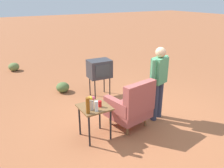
{
  "coord_description": "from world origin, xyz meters",
  "views": [
    {
      "loc": [
        2.8,
        3.61,
        2.63
      ],
      "look_at": [
        0.19,
        -0.82,
        0.65
      ],
      "focal_mm": 37.02,
      "sensor_mm": 36.0,
      "label": 1
    }
  ],
  "objects_px": {
    "person_standing": "(159,79)",
    "soda_can_red": "(100,104)",
    "bottle_tall_amber": "(88,106)",
    "flower_vase": "(91,102)",
    "armchair": "(132,106)",
    "tv_on_stand": "(99,69)",
    "bottle_short_clear": "(96,106)",
    "side_table": "(94,111)"
  },
  "relations": [
    {
      "from": "person_standing",
      "to": "soda_can_red",
      "type": "xyz_separation_m",
      "value": [
        1.45,
        0.04,
        -0.21
      ]
    },
    {
      "from": "bottle_tall_amber",
      "to": "flower_vase",
      "type": "xyz_separation_m",
      "value": [
        -0.11,
        -0.09,
        -0.0
      ]
    },
    {
      "from": "person_standing",
      "to": "flower_vase",
      "type": "xyz_separation_m",
      "value": [
        1.64,
        0.06,
        -0.12
      ]
    },
    {
      "from": "armchair",
      "to": "tv_on_stand",
      "type": "relative_size",
      "value": 1.03
    },
    {
      "from": "person_standing",
      "to": "bottle_short_clear",
      "type": "height_order",
      "value": "person_standing"
    },
    {
      "from": "armchair",
      "to": "side_table",
      "type": "bearing_deg",
      "value": -3.77
    },
    {
      "from": "bottle_tall_amber",
      "to": "flower_vase",
      "type": "distance_m",
      "value": 0.14
    },
    {
      "from": "person_standing",
      "to": "side_table",
      "type": "bearing_deg",
      "value": -1.02
    },
    {
      "from": "bottle_tall_amber",
      "to": "bottle_short_clear",
      "type": "distance_m",
      "value": 0.17
    },
    {
      "from": "tv_on_stand",
      "to": "bottle_tall_amber",
      "type": "height_order",
      "value": "tv_on_stand"
    },
    {
      "from": "person_standing",
      "to": "armchair",
      "type": "bearing_deg",
      "value": 2.16
    },
    {
      "from": "side_table",
      "to": "bottle_tall_amber",
      "type": "xyz_separation_m",
      "value": [
        0.21,
        0.18,
        0.25
      ]
    },
    {
      "from": "armchair",
      "to": "person_standing",
      "type": "xyz_separation_m",
      "value": [
        -0.71,
        -0.03,
        0.44
      ]
    },
    {
      "from": "side_table",
      "to": "bottle_tall_amber",
      "type": "height_order",
      "value": "bottle_tall_amber"
    },
    {
      "from": "side_table",
      "to": "bottle_short_clear",
      "type": "xyz_separation_m",
      "value": [
        0.05,
        0.19,
        0.2
      ]
    },
    {
      "from": "person_standing",
      "to": "bottle_tall_amber",
      "type": "xyz_separation_m",
      "value": [
        1.75,
        0.16,
        -0.12
      ]
    },
    {
      "from": "armchair",
      "to": "bottle_short_clear",
      "type": "bearing_deg",
      "value": 8.86
    },
    {
      "from": "bottle_tall_amber",
      "to": "soda_can_red",
      "type": "bearing_deg",
      "value": -158.66
    },
    {
      "from": "side_table",
      "to": "person_standing",
      "type": "xyz_separation_m",
      "value": [
        -1.54,
        0.03,
        0.37
      ]
    },
    {
      "from": "side_table",
      "to": "tv_on_stand",
      "type": "distance_m",
      "value": 2.01
    },
    {
      "from": "side_table",
      "to": "soda_can_red",
      "type": "distance_m",
      "value": 0.2
    },
    {
      "from": "tv_on_stand",
      "to": "soda_can_red",
      "type": "distance_m",
      "value": 2.02
    },
    {
      "from": "person_standing",
      "to": "bottle_short_clear",
      "type": "distance_m",
      "value": 1.61
    },
    {
      "from": "person_standing",
      "to": "flower_vase",
      "type": "distance_m",
      "value": 1.65
    },
    {
      "from": "tv_on_stand",
      "to": "flower_vase",
      "type": "relative_size",
      "value": 3.89
    },
    {
      "from": "armchair",
      "to": "tv_on_stand",
      "type": "distance_m",
      "value": 1.81
    },
    {
      "from": "bottle_short_clear",
      "to": "flower_vase",
      "type": "relative_size",
      "value": 0.75
    },
    {
      "from": "tv_on_stand",
      "to": "bottle_short_clear",
      "type": "bearing_deg",
      "value": 60.88
    },
    {
      "from": "armchair",
      "to": "side_table",
      "type": "xyz_separation_m",
      "value": [
        0.82,
        -0.05,
        0.07
      ]
    },
    {
      "from": "armchair",
      "to": "person_standing",
      "type": "height_order",
      "value": "person_standing"
    },
    {
      "from": "bottle_tall_amber",
      "to": "side_table",
      "type": "bearing_deg",
      "value": -139.5
    },
    {
      "from": "armchair",
      "to": "soda_can_red",
      "type": "xyz_separation_m",
      "value": [
        0.74,
        0.01,
        0.23
      ]
    },
    {
      "from": "person_standing",
      "to": "bottle_short_clear",
      "type": "xyz_separation_m",
      "value": [
        1.59,
        0.16,
        -0.17
      ]
    },
    {
      "from": "person_standing",
      "to": "bottle_tall_amber",
      "type": "distance_m",
      "value": 1.76
    },
    {
      "from": "armchair",
      "to": "bottle_tall_amber",
      "type": "xyz_separation_m",
      "value": [
        1.04,
        0.13,
        0.32
      ]
    },
    {
      "from": "soda_can_red",
      "to": "bottle_short_clear",
      "type": "relative_size",
      "value": 0.61
    },
    {
      "from": "side_table",
      "to": "bottle_short_clear",
      "type": "bearing_deg",
      "value": 74.74
    },
    {
      "from": "side_table",
      "to": "soda_can_red",
      "type": "height_order",
      "value": "soda_can_red"
    },
    {
      "from": "side_table",
      "to": "bottle_short_clear",
      "type": "relative_size",
      "value": 3.34
    },
    {
      "from": "side_table",
      "to": "bottle_short_clear",
      "type": "height_order",
      "value": "bottle_short_clear"
    },
    {
      "from": "armchair",
      "to": "side_table",
      "type": "distance_m",
      "value": 0.83
    },
    {
      "from": "bottle_short_clear",
      "to": "flower_vase",
      "type": "height_order",
      "value": "flower_vase"
    }
  ]
}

